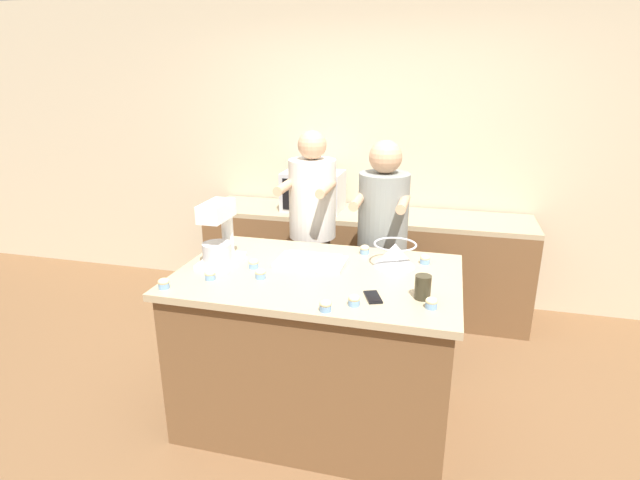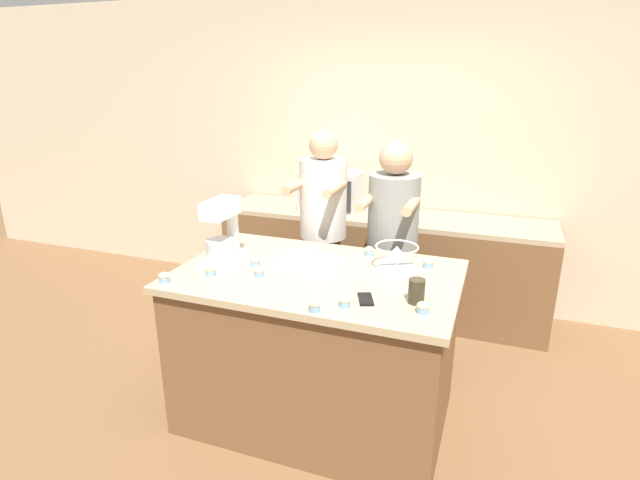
{
  "view_description": "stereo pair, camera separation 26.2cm",
  "coord_description": "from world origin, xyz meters",
  "px_view_note": "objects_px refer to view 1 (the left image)",
  "views": [
    {
      "loc": [
        0.67,
        -2.53,
        2.02
      ],
      "look_at": [
        0.0,
        0.05,
        1.13
      ],
      "focal_mm": 28.0,
      "sensor_mm": 36.0,
      "label": 1
    },
    {
      "loc": [
        0.92,
        -2.45,
        2.02
      ],
      "look_at": [
        0.0,
        0.05,
        1.13
      ],
      "focal_mm": 28.0,
      "sensor_mm": 36.0,
      "label": 2
    }
  ],
  "objects_px": {
    "cupcake_4": "(354,300)",
    "cupcake_7": "(260,274)",
    "cupcake_3": "(325,306)",
    "cupcake_5": "(254,264)",
    "microwave_oven": "(313,191)",
    "cupcake_0": "(365,249)",
    "cupcake_2": "(425,259)",
    "stand_mixer": "(219,237)",
    "person_right": "(382,249)",
    "cell_phone": "(373,297)",
    "cupcake_8": "(210,275)",
    "cupcake_1": "(164,283)",
    "drinking_glass": "(423,287)",
    "baking_tray": "(311,261)",
    "cupcake_6": "(432,303)",
    "person_left": "(312,239)",
    "mixing_bowl": "(395,254)"
  },
  "relations": [
    {
      "from": "cupcake_4",
      "to": "cupcake_7",
      "type": "bearing_deg",
      "value": 160.23
    },
    {
      "from": "cupcake_3",
      "to": "cupcake_5",
      "type": "xyz_separation_m",
      "value": [
        -0.54,
        0.43,
        0.0
      ]
    },
    {
      "from": "microwave_oven",
      "to": "cupcake_5",
      "type": "distance_m",
      "value": 1.6
    },
    {
      "from": "microwave_oven",
      "to": "cupcake_0",
      "type": "distance_m",
      "value": 1.37
    },
    {
      "from": "cupcake_2",
      "to": "cupcake_4",
      "type": "xyz_separation_m",
      "value": [
        -0.3,
        -0.66,
        0.0
      ]
    },
    {
      "from": "stand_mixer",
      "to": "cupcake_3",
      "type": "distance_m",
      "value": 0.89
    },
    {
      "from": "person_right",
      "to": "cell_phone",
      "type": "relative_size",
      "value": 10.04
    },
    {
      "from": "cupcake_3",
      "to": "cupcake_8",
      "type": "relative_size",
      "value": 1.0
    },
    {
      "from": "cupcake_0",
      "to": "cupcake_1",
      "type": "height_order",
      "value": "same"
    },
    {
      "from": "cupcake_5",
      "to": "cupcake_7",
      "type": "bearing_deg",
      "value": -55.08
    },
    {
      "from": "cupcake_1",
      "to": "cupcake_7",
      "type": "height_order",
      "value": "same"
    },
    {
      "from": "stand_mixer",
      "to": "drinking_glass",
      "type": "height_order",
      "value": "stand_mixer"
    },
    {
      "from": "drinking_glass",
      "to": "cupcake_0",
      "type": "relative_size",
      "value": 2.06
    },
    {
      "from": "baking_tray",
      "to": "cupcake_0",
      "type": "xyz_separation_m",
      "value": [
        0.28,
        0.26,
        0.01
      ]
    },
    {
      "from": "drinking_glass",
      "to": "cupcake_6",
      "type": "height_order",
      "value": "drinking_glass"
    },
    {
      "from": "stand_mixer",
      "to": "cupcake_3",
      "type": "relative_size",
      "value": 6.32
    },
    {
      "from": "drinking_glass",
      "to": "cupcake_4",
      "type": "bearing_deg",
      "value": -152.41
    },
    {
      "from": "cupcake_4",
      "to": "cupcake_1",
      "type": "bearing_deg",
      "value": -177.04
    },
    {
      "from": "cell_phone",
      "to": "cupcake_8",
      "type": "xyz_separation_m",
      "value": [
        -0.9,
        0.01,
        0.02
      ]
    },
    {
      "from": "baking_tray",
      "to": "cupcake_6",
      "type": "relative_size",
      "value": 6.78
    },
    {
      "from": "microwave_oven",
      "to": "cupcake_6",
      "type": "distance_m",
      "value": 2.18
    },
    {
      "from": "person_left",
      "to": "cupcake_1",
      "type": "distance_m",
      "value": 1.3
    },
    {
      "from": "person_right",
      "to": "cupcake_8",
      "type": "relative_size",
      "value": 26.84
    },
    {
      "from": "person_left",
      "to": "cupcake_8",
      "type": "xyz_separation_m",
      "value": [
        -0.29,
        -1.04,
        0.11
      ]
    },
    {
      "from": "baking_tray",
      "to": "cupcake_3",
      "type": "distance_m",
      "value": 0.62
    },
    {
      "from": "cupcake_0",
      "to": "cupcake_6",
      "type": "distance_m",
      "value": 0.81
    },
    {
      "from": "person_right",
      "to": "cupcake_4",
      "type": "bearing_deg",
      "value": -89.0
    },
    {
      "from": "microwave_oven",
      "to": "cupcake_2",
      "type": "xyz_separation_m",
      "value": [
        1.04,
        -1.28,
        -0.07
      ]
    },
    {
      "from": "baking_tray",
      "to": "microwave_oven",
      "type": "relative_size",
      "value": 0.79
    },
    {
      "from": "cupcake_0",
      "to": "cupcake_1",
      "type": "distance_m",
      "value": 1.22
    },
    {
      "from": "drinking_glass",
      "to": "cupcake_2",
      "type": "distance_m",
      "value": 0.49
    },
    {
      "from": "person_right",
      "to": "cupcake_0",
      "type": "relative_size",
      "value": 26.84
    },
    {
      "from": "drinking_glass",
      "to": "cupcake_8",
      "type": "relative_size",
      "value": 2.06
    },
    {
      "from": "microwave_oven",
      "to": "cell_phone",
      "type": "distance_m",
      "value": 2.01
    },
    {
      "from": "mixing_bowl",
      "to": "cupcake_1",
      "type": "xyz_separation_m",
      "value": [
        -1.13,
        -0.63,
        -0.05
      ]
    },
    {
      "from": "drinking_glass",
      "to": "cupcake_2",
      "type": "height_order",
      "value": "drinking_glass"
    },
    {
      "from": "person_left",
      "to": "cupcake_3",
      "type": "height_order",
      "value": "person_left"
    },
    {
      "from": "person_right",
      "to": "cupcake_7",
      "type": "distance_m",
      "value": 1.11
    },
    {
      "from": "stand_mixer",
      "to": "cupcake_2",
      "type": "xyz_separation_m",
      "value": [
        1.17,
        0.31,
        -0.14
      ]
    },
    {
      "from": "cupcake_7",
      "to": "microwave_oven",
      "type": "bearing_deg",
      "value": 95.77
    },
    {
      "from": "cupcake_7",
      "to": "cupcake_8",
      "type": "relative_size",
      "value": 1.0
    },
    {
      "from": "cupcake_3",
      "to": "cupcake_7",
      "type": "distance_m",
      "value": 0.53
    },
    {
      "from": "drinking_glass",
      "to": "cupcake_8",
      "type": "bearing_deg",
      "value": -177.6
    },
    {
      "from": "cupcake_2",
      "to": "cupcake_3",
      "type": "distance_m",
      "value": 0.86
    },
    {
      "from": "stand_mixer",
      "to": "drinking_glass",
      "type": "distance_m",
      "value": 1.21
    },
    {
      "from": "cupcake_3",
      "to": "person_left",
      "type": "bearing_deg",
      "value": 108.12
    },
    {
      "from": "baking_tray",
      "to": "cupcake_6",
      "type": "xyz_separation_m",
      "value": [
        0.72,
        -0.42,
        0.01
      ]
    },
    {
      "from": "cupcake_1",
      "to": "cupcake_8",
      "type": "xyz_separation_m",
      "value": [
        0.18,
        0.17,
        0.0
      ]
    },
    {
      "from": "cell_phone",
      "to": "cupcake_5",
      "type": "distance_m",
      "value": 0.77
    },
    {
      "from": "mixing_bowl",
      "to": "cupcake_4",
      "type": "height_order",
      "value": "mixing_bowl"
    }
  ]
}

